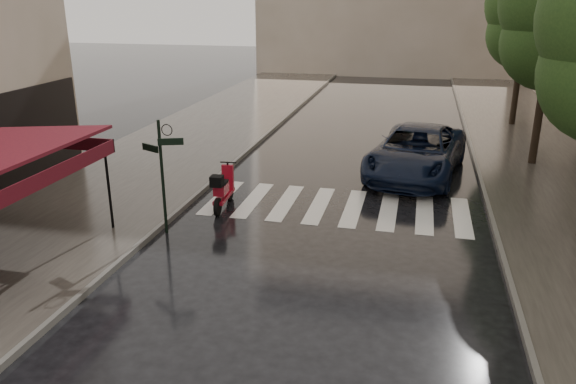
% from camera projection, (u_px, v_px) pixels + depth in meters
% --- Properties ---
extents(ground, '(120.00, 120.00, 0.00)m').
position_uv_depth(ground, '(159.00, 291.00, 12.18)').
color(ground, black).
rests_on(ground, ground).
extents(sidewalk_near, '(6.00, 60.00, 0.12)m').
position_uv_depth(sidewalk_near, '(185.00, 143.00, 24.15)').
color(sidewalk_near, '#38332D').
rests_on(sidewalk_near, ground).
extents(sidewalk_far, '(5.50, 60.00, 0.12)m').
position_uv_depth(sidewalk_far, '(553.00, 165.00, 20.97)').
color(sidewalk_far, '#38332D').
rests_on(sidewalk_far, ground).
extents(curb_near, '(0.12, 60.00, 0.16)m').
position_uv_depth(curb_near, '(253.00, 147.00, 23.49)').
color(curb_near, '#595651').
rests_on(curb_near, ground).
extents(curb_far, '(0.12, 60.00, 0.16)m').
position_uv_depth(curb_far, '(475.00, 160.00, 21.57)').
color(curb_far, '#595651').
rests_on(curb_far, ground).
extents(crosswalk, '(7.85, 3.20, 0.01)m').
position_uv_depth(crosswalk, '(336.00, 207.00, 17.04)').
color(crosswalk, silver).
rests_on(crosswalk, ground).
extents(signpost, '(1.17, 0.29, 3.10)m').
position_uv_depth(signpost, '(162.00, 168.00, 14.58)').
color(signpost, black).
rests_on(signpost, ground).
extents(tree_mid, '(3.80, 3.80, 8.34)m').
position_uv_depth(tree_mid, '(555.00, 10.00, 19.30)').
color(tree_mid, black).
rests_on(tree_mid, sidewalk_far).
extents(tree_far, '(3.80, 3.80, 8.16)m').
position_uv_depth(tree_far, '(527.00, 9.00, 25.73)').
color(tree_far, black).
rests_on(tree_far, sidewalk_far).
extents(scooter, '(0.53, 1.90, 1.25)m').
position_uv_depth(scooter, '(223.00, 190.00, 16.76)').
color(scooter, black).
rests_on(scooter, ground).
extents(parked_car, '(3.82, 6.55, 1.71)m').
position_uv_depth(parked_car, '(417.00, 152.00, 19.79)').
color(parked_car, black).
rests_on(parked_car, ground).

